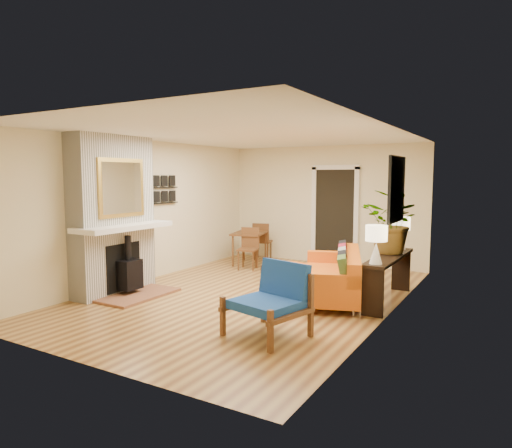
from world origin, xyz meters
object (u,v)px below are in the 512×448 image
at_px(sofa, 336,276).
at_px(lamp_far, 401,229).
at_px(ottoman, 295,274).
at_px(houseplant, 393,222).
at_px(dining_table, 253,239).
at_px(lamp_near, 376,240).
at_px(console_table, 389,265).
at_px(blue_chair, 273,296).

xyz_separation_m(sofa, lamp_far, (0.79, 0.90, 0.70)).
relative_size(ottoman, houseplant, 0.85).
bearing_deg(ottoman, dining_table, 140.73).
bearing_deg(houseplant, lamp_far, 88.86).
bearing_deg(lamp_far, ottoman, -163.52).
distance_m(lamp_near, houseplant, 0.99).
relative_size(console_table, lamp_near, 3.43).
bearing_deg(lamp_near, blue_chair, -121.88).
bearing_deg(console_table, ottoman, 172.13).
xyz_separation_m(sofa, houseplant, (0.78, 0.40, 0.87)).
bearing_deg(lamp_near, houseplant, 90.59).
bearing_deg(lamp_near, ottoman, 150.02).
height_order(lamp_near, lamp_far, same).
height_order(lamp_far, houseplant, houseplant).
distance_m(lamp_far, houseplant, 0.53).
height_order(ottoman, dining_table, dining_table).
xyz_separation_m(dining_table, lamp_near, (3.39, -2.36, 0.50)).
distance_m(console_table, lamp_far, 0.88).
distance_m(blue_chair, dining_table, 4.53).
bearing_deg(houseplant, blue_chair, -109.91).
xyz_separation_m(dining_table, lamp_far, (3.39, -0.89, 0.50)).
distance_m(blue_chair, console_table, 2.31).
relative_size(dining_table, houseplant, 1.64).
height_order(dining_table, lamp_far, lamp_far).
bearing_deg(sofa, blue_chair, -92.34).
bearing_deg(houseplant, dining_table, 157.63).
height_order(sofa, blue_chair, blue_chair).
distance_m(sofa, lamp_near, 1.20).
height_order(console_table, lamp_far, lamp_far).
bearing_deg(houseplant, lamp_near, -89.41).
distance_m(console_table, lamp_near, 0.89).
height_order(ottoman, console_table, console_table).
distance_m(blue_chair, houseplant, 2.63).
xyz_separation_m(sofa, console_table, (0.79, 0.17, 0.22)).
relative_size(blue_chair, lamp_far, 1.89).
bearing_deg(houseplant, ottoman, 179.94).
relative_size(sofa, lamp_near, 4.16).
bearing_deg(console_table, dining_table, 154.42).
distance_m(sofa, lamp_far, 1.39).
relative_size(lamp_near, houseplant, 0.54).
distance_m(ottoman, dining_table, 2.22).
relative_size(blue_chair, console_table, 0.55).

